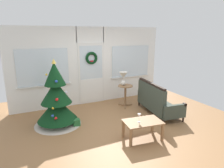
# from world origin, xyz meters

# --- Properties ---
(ground_plane) EXTENTS (6.76, 6.76, 0.00)m
(ground_plane) POSITION_xyz_m (0.00, 0.00, 0.00)
(ground_plane) COLOR #996B42
(back_wall_with_door) EXTENTS (5.20, 0.19, 2.55)m
(back_wall_with_door) POSITION_xyz_m (0.00, 2.08, 1.28)
(back_wall_with_door) COLOR white
(back_wall_with_door) RESTS_ON ground
(christmas_tree) EXTENTS (1.21, 1.21, 1.74)m
(christmas_tree) POSITION_xyz_m (-1.41, 0.81, 0.64)
(christmas_tree) COLOR #4C331E
(christmas_tree) RESTS_ON ground
(settee_sofa) EXTENTS (0.91, 1.71, 0.96)m
(settee_sofa) POSITION_xyz_m (1.39, 0.30, 0.38)
(settee_sofa) COLOR black
(settee_sofa) RESTS_ON ground
(side_table) EXTENTS (0.50, 0.48, 0.71)m
(side_table) POSITION_xyz_m (0.85, 1.22, 0.50)
(side_table) COLOR #8E6642
(side_table) RESTS_ON ground
(table_lamp) EXTENTS (0.28, 0.28, 0.44)m
(table_lamp) POSITION_xyz_m (0.79, 1.26, 0.99)
(table_lamp) COLOR silver
(table_lamp) RESTS_ON side_table
(coffee_table) EXTENTS (0.90, 0.62, 0.44)m
(coffee_table) POSITION_xyz_m (0.17, -0.79, 0.37)
(coffee_table) COLOR #8E6642
(coffee_table) RESTS_ON ground
(wine_glass) EXTENTS (0.08, 0.08, 0.20)m
(wine_glass) POSITION_xyz_m (0.07, -0.78, 0.58)
(wine_glass) COLOR silver
(wine_glass) RESTS_ON coffee_table
(gift_box) EXTENTS (0.18, 0.16, 0.18)m
(gift_box) POSITION_xyz_m (-0.99, 0.52, 0.09)
(gift_box) COLOR #266633
(gift_box) RESTS_ON ground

